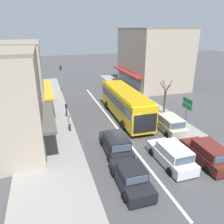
{
  "coord_description": "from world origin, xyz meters",
  "views": [
    {
      "loc": [
        -6.6,
        -16.94,
        9.58
      ],
      "look_at": [
        -0.07,
        3.86,
        1.2
      ],
      "focal_mm": 35.0,
      "sensor_mm": 36.0,
      "label": 1
    }
  ],
  "objects_px": {
    "directional_road_sign": "(187,107)",
    "pedestrian_browsing_midblock": "(70,122)",
    "wagon_behind_bus_near": "(172,155)",
    "parked_wagon_kerb_front": "(208,154)",
    "traffic_light_downstreet": "(61,74)",
    "pedestrian_with_handbag_near": "(66,109)",
    "wagon_behind_bus_mid": "(116,144)",
    "city_bus": "(125,102)",
    "parked_wagon_kerb_second": "(169,124)",
    "sedan_queue_gap_filler": "(131,177)",
    "street_tree_right": "(165,99)"
  },
  "relations": [
    {
      "from": "parked_wagon_kerb_second",
      "to": "directional_road_sign",
      "type": "bearing_deg",
      "value": -37.02
    },
    {
      "from": "city_bus",
      "to": "wagon_behind_bus_mid",
      "type": "relative_size",
      "value": 2.39
    },
    {
      "from": "traffic_light_downstreet",
      "to": "pedestrian_with_handbag_near",
      "type": "xyz_separation_m",
      "value": [
        -0.55,
        -11.07,
        -1.79
      ]
    },
    {
      "from": "sedan_queue_gap_filler",
      "to": "parked_wagon_kerb_second",
      "type": "bearing_deg",
      "value": 43.82
    },
    {
      "from": "traffic_light_downstreet",
      "to": "directional_road_sign",
      "type": "bearing_deg",
      "value": -61.92
    },
    {
      "from": "wagon_behind_bus_near",
      "to": "parked_wagon_kerb_front",
      "type": "xyz_separation_m",
      "value": [
        2.7,
        -0.63,
        0.0
      ]
    },
    {
      "from": "city_bus",
      "to": "wagon_behind_bus_near",
      "type": "xyz_separation_m",
      "value": [
        0.11,
        -9.64,
        -1.14
      ]
    },
    {
      "from": "wagon_behind_bus_mid",
      "to": "pedestrian_browsing_midblock",
      "type": "xyz_separation_m",
      "value": [
        -3.13,
        4.86,
        0.32
      ]
    },
    {
      "from": "wagon_behind_bus_near",
      "to": "wagon_behind_bus_mid",
      "type": "bearing_deg",
      "value": 141.12
    },
    {
      "from": "parked_wagon_kerb_front",
      "to": "pedestrian_browsing_midblock",
      "type": "bearing_deg",
      "value": 138.27
    },
    {
      "from": "directional_road_sign",
      "to": "pedestrian_browsing_midblock",
      "type": "bearing_deg",
      "value": 161.76
    },
    {
      "from": "wagon_behind_bus_near",
      "to": "parked_wagon_kerb_front",
      "type": "distance_m",
      "value": 2.77
    },
    {
      "from": "directional_road_sign",
      "to": "wagon_behind_bus_near",
      "type": "bearing_deg",
      "value": -133.91
    },
    {
      "from": "city_bus",
      "to": "parked_wagon_kerb_second",
      "type": "distance_m",
      "value": 5.59
    },
    {
      "from": "city_bus",
      "to": "traffic_light_downstreet",
      "type": "xyz_separation_m",
      "value": [
        -5.79,
        13.09,
        0.97
      ]
    },
    {
      "from": "traffic_light_downstreet",
      "to": "pedestrian_with_handbag_near",
      "type": "bearing_deg",
      "value": -92.83
    },
    {
      "from": "city_bus",
      "to": "parked_wagon_kerb_second",
      "type": "height_order",
      "value": "city_bus"
    },
    {
      "from": "parked_wagon_kerb_second",
      "to": "pedestrian_browsing_midblock",
      "type": "height_order",
      "value": "pedestrian_browsing_midblock"
    },
    {
      "from": "directional_road_sign",
      "to": "pedestrian_browsing_midblock",
      "type": "height_order",
      "value": "directional_road_sign"
    },
    {
      "from": "street_tree_right",
      "to": "pedestrian_with_handbag_near",
      "type": "height_order",
      "value": "street_tree_right"
    },
    {
      "from": "traffic_light_downstreet",
      "to": "directional_road_sign",
      "type": "relative_size",
      "value": 1.17
    },
    {
      "from": "traffic_light_downstreet",
      "to": "pedestrian_with_handbag_near",
      "type": "relative_size",
      "value": 2.58
    },
    {
      "from": "wagon_behind_bus_mid",
      "to": "parked_wagon_kerb_second",
      "type": "distance_m",
      "value": 6.7
    },
    {
      "from": "parked_wagon_kerb_second",
      "to": "street_tree_right",
      "type": "bearing_deg",
      "value": 66.6
    },
    {
      "from": "wagon_behind_bus_near",
      "to": "directional_road_sign",
      "type": "bearing_deg",
      "value": 46.09
    },
    {
      "from": "wagon_behind_bus_mid",
      "to": "parked_wagon_kerb_front",
      "type": "xyz_separation_m",
      "value": [
        6.17,
        -3.43,
        0.0
      ]
    },
    {
      "from": "sedan_queue_gap_filler",
      "to": "street_tree_right",
      "type": "xyz_separation_m",
      "value": [
        8.44,
        10.47,
        1.27
      ]
    },
    {
      "from": "street_tree_right",
      "to": "pedestrian_with_handbag_near",
      "type": "relative_size",
      "value": 2.52
    },
    {
      "from": "directional_road_sign",
      "to": "pedestrian_with_handbag_near",
      "type": "xyz_separation_m",
      "value": [
        -10.45,
        7.5,
        -1.64
      ]
    },
    {
      "from": "city_bus",
      "to": "street_tree_right",
      "type": "bearing_deg",
      "value": -6.52
    },
    {
      "from": "wagon_behind_bus_near",
      "to": "pedestrian_browsing_midblock",
      "type": "bearing_deg",
      "value": 130.73
    },
    {
      "from": "directional_road_sign",
      "to": "city_bus",
      "type": "bearing_deg",
      "value": 126.92
    },
    {
      "from": "wagon_behind_bus_near",
      "to": "street_tree_right",
      "type": "relative_size",
      "value": 1.1
    },
    {
      "from": "parked_wagon_kerb_front",
      "to": "city_bus",
      "type": "bearing_deg",
      "value": 105.28
    },
    {
      "from": "wagon_behind_bus_near",
      "to": "directional_road_sign",
      "type": "xyz_separation_m",
      "value": [
        4.01,
        4.16,
        1.96
      ]
    },
    {
      "from": "parked_wagon_kerb_second",
      "to": "pedestrian_browsing_midblock",
      "type": "xyz_separation_m",
      "value": [
        -9.44,
        2.62,
        0.32
      ]
    },
    {
      "from": "parked_wagon_kerb_second",
      "to": "traffic_light_downstreet",
      "type": "distance_m",
      "value": 19.85
    },
    {
      "from": "sedan_queue_gap_filler",
      "to": "pedestrian_with_handbag_near",
      "type": "bearing_deg",
      "value": 101.36
    },
    {
      "from": "sedan_queue_gap_filler",
      "to": "parked_wagon_kerb_front",
      "type": "bearing_deg",
      "value": 6.47
    },
    {
      "from": "sedan_queue_gap_filler",
      "to": "wagon_behind_bus_near",
      "type": "height_order",
      "value": "wagon_behind_bus_near"
    },
    {
      "from": "city_bus",
      "to": "parked_wagon_kerb_front",
      "type": "xyz_separation_m",
      "value": [
        2.81,
        -10.27,
        -1.14
      ]
    },
    {
      "from": "wagon_behind_bus_near",
      "to": "city_bus",
      "type": "bearing_deg",
      "value": 90.64
    },
    {
      "from": "sedan_queue_gap_filler",
      "to": "pedestrian_with_handbag_near",
      "type": "relative_size",
      "value": 2.59
    },
    {
      "from": "traffic_light_downstreet",
      "to": "pedestrian_with_handbag_near",
      "type": "distance_m",
      "value": 11.22
    },
    {
      "from": "sedan_queue_gap_filler",
      "to": "parked_wagon_kerb_front",
      "type": "distance_m",
      "value": 6.57
    },
    {
      "from": "sedan_queue_gap_filler",
      "to": "street_tree_right",
      "type": "relative_size",
      "value": 1.03
    },
    {
      "from": "street_tree_right",
      "to": "sedan_queue_gap_filler",
      "type": "bearing_deg",
      "value": -128.85
    },
    {
      "from": "traffic_light_downstreet",
      "to": "street_tree_right",
      "type": "distance_m",
      "value": 17.23
    },
    {
      "from": "parked_wagon_kerb_second",
      "to": "pedestrian_with_handbag_near",
      "type": "relative_size",
      "value": 2.8
    },
    {
      "from": "street_tree_right",
      "to": "directional_road_sign",
      "type": "bearing_deg",
      "value": -96.93
    }
  ]
}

